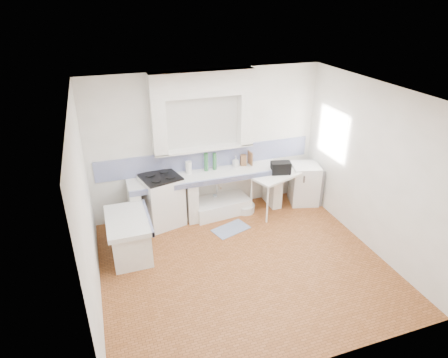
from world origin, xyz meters
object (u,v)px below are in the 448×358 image
object	(u,v)px
stove	(162,201)
fridge	(304,184)
sink	(220,206)
side_table	(275,193)

from	to	relation	value
stove	fridge	world-z (taller)	stove
fridge	stove	bearing A→B (deg)	-167.50
sink	fridge	xyz separation A→B (m)	(1.79, -0.15, 0.29)
stove	sink	xyz separation A→B (m)	(1.16, 0.01, -0.35)
sink	fridge	world-z (taller)	fridge
sink	side_table	xyz separation A→B (m)	(1.06, -0.29, 0.27)
stove	sink	world-z (taller)	stove
stove	fridge	size ratio (longest dim) A/B	1.13
sink	side_table	bearing A→B (deg)	-20.99
stove	side_table	xyz separation A→B (m)	(2.22, -0.28, -0.07)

